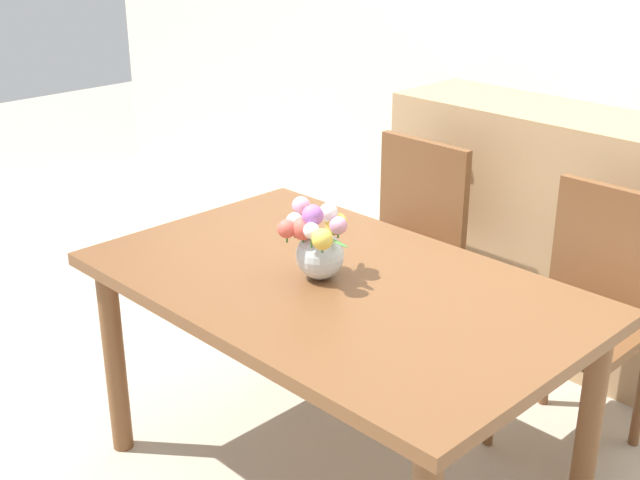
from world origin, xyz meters
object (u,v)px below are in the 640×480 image
chair_right (590,303)px  dresser (553,231)px  dining_table (335,309)px  chair_left (404,238)px  flower_vase (318,242)px

chair_right → dresser: dresser is taller
dining_table → dresser: size_ratio=1.05×
chair_left → chair_right: bearing=-180.0°
chair_left → chair_right: (0.81, 0.00, 0.00)m
dining_table → chair_left: (-0.40, 0.80, -0.12)m
dining_table → chair_right: chair_right is taller
flower_vase → dresser: bearing=90.1°
chair_left → dresser: bearing=-123.9°
dining_table → dresser: dresser is taller
chair_left → flower_vase: 0.96m
chair_left → flower_vase: flower_vase is taller
dining_table → chair_left: 0.90m
dining_table → chair_left: size_ratio=1.64×
dining_table → flower_vase: bearing=-152.4°
flower_vase → dining_table: bearing=27.6°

